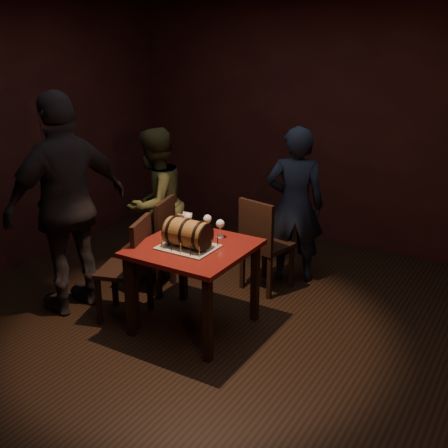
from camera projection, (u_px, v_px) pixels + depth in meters
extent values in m
plane|color=black|center=(212.00, 328.00, 4.83)|extent=(5.00, 5.00, 0.00)
cube|color=black|center=(328.00, 124.00, 6.38)|extent=(5.00, 0.04, 2.80)
cube|color=#4D0F0C|center=(193.00, 248.00, 4.60)|extent=(0.90, 0.90, 0.04)
cube|color=black|center=(130.00, 296.00, 4.60)|extent=(0.06, 0.06, 0.71)
cube|color=black|center=(208.00, 320.00, 4.23)|extent=(0.06, 0.06, 0.71)
cube|color=black|center=(183.00, 265.00, 5.22)|extent=(0.06, 0.06, 0.71)
cube|color=black|center=(255.00, 283.00, 4.85)|extent=(0.06, 0.06, 0.71)
cube|color=gray|center=(188.00, 247.00, 4.55)|extent=(0.45, 0.35, 0.01)
cylinder|color=brown|center=(188.00, 233.00, 4.51)|extent=(0.34, 0.23, 0.23)
cylinder|color=black|center=(175.00, 230.00, 4.57)|extent=(0.02, 0.25, 0.25)
cylinder|color=black|center=(188.00, 233.00, 4.51)|extent=(0.02, 0.25, 0.25)
cylinder|color=black|center=(201.00, 236.00, 4.45)|extent=(0.02, 0.25, 0.25)
cylinder|color=black|center=(170.00, 229.00, 4.60)|extent=(0.01, 0.22, 0.22)
cylinder|color=black|center=(206.00, 237.00, 4.43)|extent=(0.01, 0.22, 0.22)
cylinder|color=black|center=(168.00, 229.00, 4.61)|extent=(0.04, 0.02, 0.02)
sphere|color=black|center=(166.00, 229.00, 4.62)|extent=(0.03, 0.03, 0.03)
cylinder|color=#D7CE80|center=(162.00, 244.00, 4.49)|extent=(0.01, 0.01, 0.08)
cylinder|color=black|center=(162.00, 239.00, 4.48)|extent=(0.00, 0.00, 0.01)
cylinder|color=black|center=(171.00, 246.00, 4.45)|extent=(0.01, 0.01, 0.08)
cylinder|color=black|center=(171.00, 241.00, 4.43)|extent=(0.00, 0.00, 0.01)
cylinder|color=#D7CE80|center=(181.00, 248.00, 4.40)|extent=(0.01, 0.01, 0.08)
cylinder|color=black|center=(181.00, 243.00, 4.39)|extent=(0.00, 0.00, 0.01)
cylinder|color=black|center=(190.00, 251.00, 4.36)|extent=(0.01, 0.01, 0.08)
cylinder|color=black|center=(190.00, 245.00, 4.34)|extent=(0.00, 0.00, 0.01)
cylinder|color=#D7CE80|center=(199.00, 252.00, 4.34)|extent=(0.01, 0.01, 0.08)
cylinder|color=black|center=(199.00, 246.00, 4.32)|extent=(0.00, 0.00, 0.01)
cylinder|color=black|center=(206.00, 248.00, 4.41)|extent=(0.01, 0.01, 0.08)
cylinder|color=black|center=(206.00, 243.00, 4.40)|extent=(0.00, 0.00, 0.01)
cylinder|color=#D7CE80|center=(212.00, 244.00, 4.49)|extent=(0.01, 0.01, 0.08)
cylinder|color=black|center=(212.00, 239.00, 4.47)|extent=(0.00, 0.00, 0.01)
cylinder|color=black|center=(218.00, 241.00, 4.56)|extent=(0.01, 0.01, 0.08)
cylinder|color=black|center=(218.00, 236.00, 4.54)|extent=(0.00, 0.00, 0.01)
cylinder|color=#D7CE80|center=(208.00, 239.00, 4.60)|extent=(0.01, 0.01, 0.08)
cylinder|color=black|center=(208.00, 234.00, 4.59)|extent=(0.00, 0.00, 0.01)
cylinder|color=black|center=(199.00, 237.00, 4.65)|extent=(0.01, 0.01, 0.08)
cylinder|color=black|center=(199.00, 232.00, 4.63)|extent=(0.00, 0.00, 0.01)
cylinder|color=#D7CE80|center=(190.00, 235.00, 4.69)|extent=(0.01, 0.01, 0.08)
cylinder|color=black|center=(190.00, 230.00, 4.68)|extent=(0.00, 0.00, 0.01)
cylinder|color=black|center=(181.00, 233.00, 4.73)|extent=(0.01, 0.01, 0.08)
cylinder|color=black|center=(181.00, 228.00, 4.72)|extent=(0.00, 0.00, 0.01)
cylinder|color=#D7CE80|center=(174.00, 235.00, 4.70)|extent=(0.01, 0.01, 0.08)
cylinder|color=black|center=(174.00, 229.00, 4.68)|extent=(0.00, 0.00, 0.01)
cylinder|color=black|center=(168.00, 238.00, 4.62)|extent=(0.01, 0.01, 0.08)
cylinder|color=black|center=(168.00, 233.00, 4.61)|extent=(0.00, 0.00, 0.01)
cylinder|color=#D7CE80|center=(161.00, 241.00, 4.55)|extent=(0.01, 0.01, 0.08)
cylinder|color=black|center=(161.00, 236.00, 4.54)|extent=(0.00, 0.00, 0.01)
cylinder|color=silver|center=(188.00, 230.00, 4.94)|extent=(0.06, 0.06, 0.01)
cylinder|color=silver|center=(188.00, 225.00, 4.93)|extent=(0.01, 0.01, 0.09)
sphere|color=silver|center=(188.00, 217.00, 4.90)|extent=(0.07, 0.07, 0.07)
sphere|color=#591114|center=(188.00, 218.00, 4.91)|extent=(0.05, 0.05, 0.05)
cylinder|color=silver|center=(208.00, 232.00, 4.90)|extent=(0.06, 0.06, 0.01)
cylinder|color=silver|center=(208.00, 227.00, 4.88)|extent=(0.01, 0.01, 0.09)
sphere|color=silver|center=(207.00, 219.00, 4.85)|extent=(0.07, 0.07, 0.07)
cylinder|color=silver|center=(220.00, 237.00, 4.78)|extent=(0.06, 0.06, 0.01)
cylinder|color=silver|center=(220.00, 232.00, 4.76)|extent=(0.01, 0.01, 0.09)
sphere|color=silver|center=(220.00, 224.00, 4.74)|extent=(0.07, 0.07, 0.07)
sphere|color=#BF594C|center=(220.00, 224.00, 4.74)|extent=(0.05, 0.05, 0.05)
cylinder|color=silver|center=(188.00, 228.00, 4.78)|extent=(0.07, 0.07, 0.15)
cylinder|color=#9E5414|center=(188.00, 230.00, 4.78)|extent=(0.06, 0.06, 0.11)
cylinder|color=white|center=(188.00, 223.00, 4.76)|extent=(0.06, 0.06, 0.02)
cube|color=black|center=(267.00, 245.00, 5.42)|extent=(0.48, 0.48, 0.04)
cube|color=black|center=(291.00, 267.00, 5.50)|extent=(0.04, 0.04, 0.43)
cube|color=black|center=(265.00, 258.00, 5.72)|extent=(0.04, 0.04, 0.43)
cube|color=black|center=(269.00, 278.00, 5.27)|extent=(0.04, 0.04, 0.43)
cube|color=black|center=(242.00, 268.00, 5.49)|extent=(0.04, 0.04, 0.43)
cube|color=black|center=(256.00, 225.00, 5.21)|extent=(0.40, 0.13, 0.46)
cube|color=black|center=(149.00, 246.00, 5.40)|extent=(0.48, 0.48, 0.04)
cube|color=black|center=(142.00, 260.00, 5.68)|extent=(0.04, 0.04, 0.43)
cube|color=black|center=(126.00, 273.00, 5.38)|extent=(0.04, 0.04, 0.43)
cube|color=black|center=(173.00, 264.00, 5.58)|extent=(0.04, 0.04, 0.43)
cube|color=black|center=(159.00, 277.00, 5.28)|extent=(0.04, 0.04, 0.43)
cube|color=black|center=(165.00, 223.00, 5.27)|extent=(0.13, 0.40, 0.46)
cube|color=black|center=(123.00, 270.00, 4.86)|extent=(0.51, 0.51, 0.04)
cube|color=black|center=(115.00, 285.00, 5.13)|extent=(0.04, 0.04, 0.43)
cube|color=black|center=(99.00, 302.00, 4.82)|extent=(0.04, 0.04, 0.43)
cube|color=black|center=(150.00, 288.00, 5.06)|extent=(0.04, 0.04, 0.43)
cube|color=black|center=(136.00, 306.00, 4.75)|extent=(0.04, 0.04, 0.43)
cube|color=black|center=(142.00, 245.00, 4.74)|extent=(0.16, 0.39, 0.46)
imported|color=black|center=(295.00, 205.00, 5.51)|extent=(0.68, 0.58, 1.57)
imported|color=#37381C|center=(155.00, 204.00, 5.63)|extent=(0.59, 0.75, 1.53)
imported|color=black|center=(68.00, 205.00, 4.87)|extent=(0.75, 1.24, 1.97)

